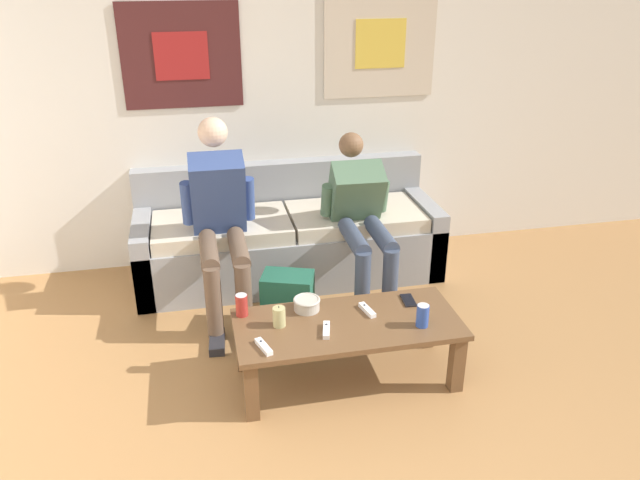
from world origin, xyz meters
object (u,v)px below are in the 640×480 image
game_controller_near_left (326,330)px  game_controller_near_right (367,310)px  pillar_candle (279,317)px  drink_can_red (242,305)px  drink_can_blue (423,316)px  game_controller_far_center (264,347)px  couch (288,239)px  ceramic_bowl (307,303)px  person_seated_teen (361,215)px  person_seated_adult (220,215)px  backpack (288,303)px  cell_phone (408,300)px  coffee_table (347,332)px

game_controller_near_left → game_controller_near_right: size_ratio=1.00×
pillar_candle → drink_can_red: 0.23m
drink_can_blue → game_controller_far_center: 0.84m
couch → ceramic_bowl: 1.16m
couch → game_controller_near_right: bearing=-79.5°
drink_can_red → game_controller_far_center: 0.35m
person_seated_teen → ceramic_bowl: person_seated_teen is taller
game_controller_near_left → game_controller_near_right: 0.30m
person_seated_adult → drink_can_red: person_seated_adult is taller
person_seated_adult → person_seated_teen: 0.92m
backpack → cell_phone: (0.62, -0.45, 0.20)m
pillar_candle → game_controller_near_right: (0.49, 0.04, -0.04)m
coffee_table → game_controller_far_center: bearing=-162.0°
drink_can_blue → game_controller_near_right: size_ratio=0.84×
game_controller_far_center → coffee_table: bearing=18.0°
game_controller_near_right → game_controller_near_left: bearing=-150.4°
ceramic_bowl → drink_can_blue: (0.56, -0.29, 0.02)m
pillar_candle → game_controller_near_left: pillar_candle is taller
couch → person_seated_teen: size_ratio=2.02×
pillar_candle → game_controller_far_center: 0.23m
ceramic_bowl → drink_can_red: 0.35m
coffee_table → couch: bearing=94.4°
pillar_candle → game_controller_far_center: pillar_candle is taller
couch → ceramic_bowl: bearing=-94.3°
person_seated_teen → drink_can_red: (-0.87, -0.75, -0.15)m
coffee_table → person_seated_adult: person_seated_adult is taller
ceramic_bowl → game_controller_near_right: size_ratio=1.01×
drink_can_blue → cell_phone: (0.02, 0.26, -0.06)m
coffee_table → person_seated_adult: size_ratio=0.99×
ceramic_bowl → cell_phone: size_ratio=1.06×
person_seated_teen → game_controller_near_left: person_seated_teen is taller
person_seated_teen → ceramic_bowl: size_ratio=7.08×
cell_phone → ceramic_bowl: bearing=177.2°
drink_can_red → game_controller_near_left: 0.49m
couch → game_controller_near_right: size_ratio=14.40×
game_controller_near_right → couch: bearing=100.5°
person_seated_teen → game_controller_near_left: 1.12m
drink_can_red → game_controller_near_left: size_ratio=0.84×
backpack → person_seated_teen: bearing=31.8°
person_seated_adult → pillar_candle: size_ratio=10.23×
couch → person_seated_adult: 0.73m
person_seated_adult → person_seated_teen: bearing=-0.4°
game_controller_far_center → pillar_candle: bearing=60.9°
game_controller_near_left → cell_phone: size_ratio=1.05×
pillar_candle → game_controller_near_right: pillar_candle is taller
game_controller_near_right → cell_phone: size_ratio=1.05×
couch → game_controller_near_left: bearing=-91.2°
game_controller_near_left → person_seated_adult: bearing=114.4°
game_controller_near_right → game_controller_far_center: size_ratio=1.00×
person_seated_teen → game_controller_near_left: size_ratio=7.12×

